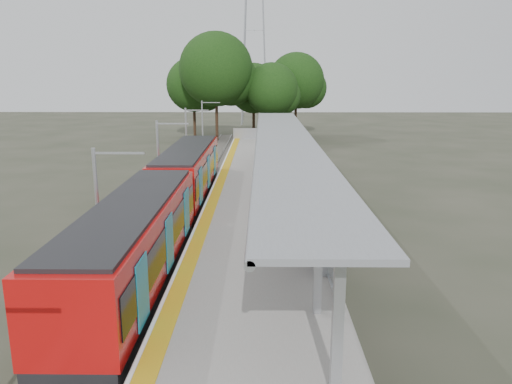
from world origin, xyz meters
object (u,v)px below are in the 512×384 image
bench_near (323,255)px  bench_far (276,157)px  info_pillar_far (281,156)px  bench_mid (281,193)px  train (168,198)px  info_pillar_near (285,230)px  litter_bin (303,224)px

bench_near → bench_far: size_ratio=1.04×
info_pillar_far → bench_mid: bearing=-105.6°
bench_near → info_pillar_far: 21.49m
train → info_pillar_near: bearing=-37.7°
bench_near → info_pillar_near: size_ratio=0.91×
bench_mid → bench_far: bearing=90.2°
litter_bin → train: bearing=160.2°
info_pillar_near → info_pillar_far: (0.51, 19.00, 0.07)m
bench_near → litter_bin: bearing=97.9°
bench_mid → info_pillar_near: bearing=-90.6°
info_pillar_far → litter_bin: info_pillar_far is taller
bench_far → info_pillar_near: bearing=-109.5°
bench_near → info_pillar_far: (-0.80, 21.47, 0.27)m
bench_far → train: bearing=-129.4°
bench_far → info_pillar_far: bearing=-95.1°
train → bench_mid: (5.91, 3.33, -0.51)m
train → bench_near: 9.94m
bench_mid → info_pillar_near: 7.81m
info_pillar_near → litter_bin: (0.93, 2.05, -0.35)m
train → info_pillar_far: size_ratio=13.93×
info_pillar_far → litter_bin: size_ratio=2.23×
bench_mid → litter_bin: bench_mid is taller
bench_near → bench_mid: 10.34m
bench_mid → bench_far: bench_far is taller
train → info_pillar_far: bearing=66.6°
bench_far → bench_mid: bearing=-109.2°
info_pillar_near → train: bearing=163.8°
bench_far → litter_bin: size_ratio=1.79×
bench_near → info_pillar_near: info_pillar_near is taller
bench_far → info_pillar_near: size_ratio=0.87×
bench_near → bench_mid: size_ratio=1.10×
bench_near → info_pillar_near: bearing=121.1°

